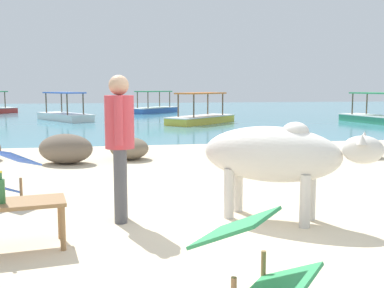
% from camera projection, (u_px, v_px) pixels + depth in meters
% --- Properties ---
extents(sand_beach, '(18.00, 14.00, 0.04)m').
position_uv_depth(sand_beach, '(227.00, 225.00, 5.09)').
color(sand_beach, beige).
rests_on(sand_beach, ground).
extents(water_surface, '(60.00, 36.00, 0.03)m').
position_uv_depth(water_surface, '(131.00, 114.00, 26.58)').
color(water_surface, teal).
rests_on(water_surface, ground).
extents(cow, '(1.84, 1.46, 1.11)m').
position_uv_depth(cow, '(275.00, 155.00, 5.13)').
color(cow, beige).
rests_on(cow, sand_beach).
extents(low_bench_table, '(0.82, 0.55, 0.45)m').
position_uv_depth(low_bench_table, '(23.00, 209.00, 4.24)').
color(low_bench_table, olive).
rests_on(low_bench_table, sand_beach).
extents(bottle, '(0.07, 0.07, 0.30)m').
position_uv_depth(bottle, '(1.00, 190.00, 4.13)').
color(bottle, '#2D6B38').
rests_on(bottle, low_bench_table).
extents(deck_chair_near, '(0.92, 0.92, 0.68)m').
position_uv_depth(deck_chair_near, '(5.00, 173.00, 5.97)').
color(deck_chair_near, olive).
rests_on(deck_chair_near, sand_beach).
extents(deck_chair_far, '(0.93, 0.90, 0.68)m').
position_uv_depth(deck_chair_far, '(257.00, 258.00, 3.00)').
color(deck_chair_far, olive).
rests_on(deck_chair_far, sand_beach).
extents(person_standing, '(0.32, 0.51, 1.62)m').
position_uv_depth(person_standing, '(120.00, 137.00, 5.06)').
color(person_standing, '#4C4C51').
rests_on(person_standing, sand_beach).
extents(shore_rock_large, '(1.09, 1.12, 0.46)m').
position_uv_depth(shore_rock_large, '(129.00, 148.00, 9.55)').
color(shore_rock_large, '#756651').
rests_on(shore_rock_large, sand_beach).
extents(shore_rock_small, '(0.75, 0.65, 0.34)m').
position_uv_depth(shore_rock_small, '(369.00, 150.00, 9.77)').
color(shore_rock_small, '#756651').
rests_on(shore_rock_small, sand_beach).
extents(shore_rock_flat, '(1.29, 1.11, 0.58)m').
position_uv_depth(shore_rock_flat, '(66.00, 149.00, 9.01)').
color(shore_rock_flat, '#6B5B4C').
rests_on(shore_rock_flat, sand_beach).
extents(boat_yellow, '(3.44, 3.39, 1.29)m').
position_uv_depth(boat_yellow, '(201.00, 117.00, 19.32)').
color(boat_yellow, gold).
rests_on(boat_yellow, water_surface).
extents(boat_green, '(1.67, 3.80, 1.29)m').
position_uv_depth(boat_green, '(376.00, 116.00, 19.61)').
color(boat_green, '#338E66').
rests_on(boat_green, water_surface).
extents(boat_white, '(2.88, 3.74, 1.29)m').
position_uv_depth(boat_white, '(65.00, 114.00, 21.16)').
color(boat_white, white).
rests_on(boat_white, water_surface).
extents(boat_blue, '(3.34, 3.49, 1.29)m').
position_uv_depth(boat_blue, '(154.00, 108.00, 27.50)').
color(boat_blue, '#3866B7').
rests_on(boat_blue, water_surface).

